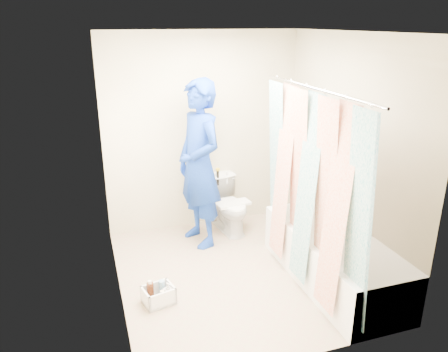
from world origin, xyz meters
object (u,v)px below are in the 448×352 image
object	(u,v)px
toilet	(229,205)
plumber	(199,165)
bathtub	(333,257)
cleaning_caddy	(160,295)

from	to	relation	value
toilet	plumber	xyz separation A→B (m)	(-0.42, -0.18, 0.62)
bathtub	cleaning_caddy	size ratio (longest dim) A/B	5.49
plumber	cleaning_caddy	size ratio (longest dim) A/B	6.02
plumber	cleaning_caddy	distance (m)	1.54
plumber	cleaning_caddy	xyz separation A→B (m)	(-0.69, -1.05, -0.88)
plumber	toilet	bearing A→B (deg)	97.12
bathtub	plumber	bearing A→B (deg)	129.92
toilet	plumber	distance (m)	0.77
toilet	cleaning_caddy	xyz separation A→B (m)	(-1.11, -1.23, -0.26)
toilet	cleaning_caddy	size ratio (longest dim) A/B	2.12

